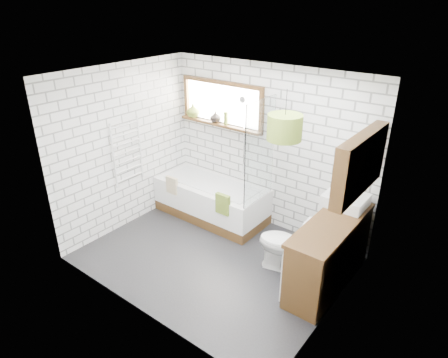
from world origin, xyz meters
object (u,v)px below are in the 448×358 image
Objects in this scene: basin at (346,200)px; bathtub at (211,200)px; pendant at (285,127)px; vanity at (329,253)px; toilet at (287,244)px.

bathtub is at bearing -177.70° from basin.
bathtub is 2.68m from pendant.
vanity is at bearing -83.16° from basin.
pendant is at bearing -2.98° from toilet.
basin reaches higher than toilet.
vanity is (2.23, -0.41, 0.15)m from bathtub.
pendant is at bearing -133.02° from vanity.
pendant reaches higher than toilet.
basin reaches higher than vanity.
basin is at bearing 2.30° from bathtub.
bathtub is 2.39× the size of toilet.
bathtub is 2.27m from basin.
toilet is (1.68, -0.48, 0.09)m from bathtub.
bathtub is at bearing -120.15° from toilet.
basin is 0.95m from toilet.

